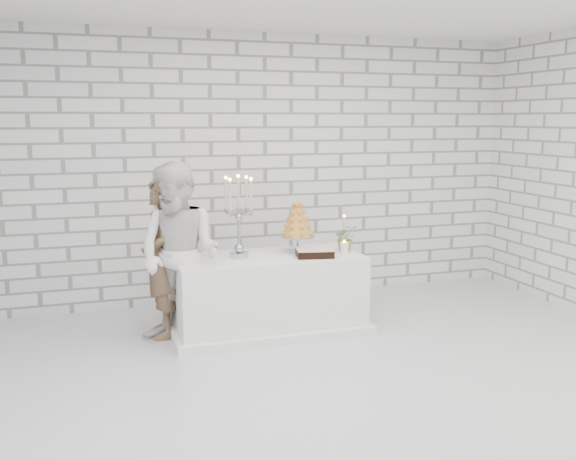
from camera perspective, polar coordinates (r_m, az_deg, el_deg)
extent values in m
cube|color=silver|center=(5.28, 5.66, -13.05)|extent=(6.00, 5.00, 0.01)
cube|color=white|center=(7.24, -2.06, 5.54)|extent=(6.00, 0.01, 3.00)
cube|color=white|center=(6.23, -1.75, -5.71)|extent=(1.80, 0.80, 0.75)
imported|color=brown|center=(6.11, -11.35, -2.49)|extent=(0.37, 0.56, 1.52)
imported|color=white|center=(5.83, -9.73, -2.23)|extent=(1.04, 1.02, 1.69)
cube|color=black|center=(6.10, 2.41, -2.04)|extent=(0.39, 0.31, 0.08)
cylinder|color=white|center=(6.23, 5.09, -1.65)|extent=(0.09, 0.09, 0.12)
cylinder|color=beige|center=(6.53, 5.05, -0.21)|extent=(0.07, 0.07, 0.32)
imported|color=olive|center=(6.37, 5.23, -0.70)|extent=(0.28, 0.25, 0.27)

